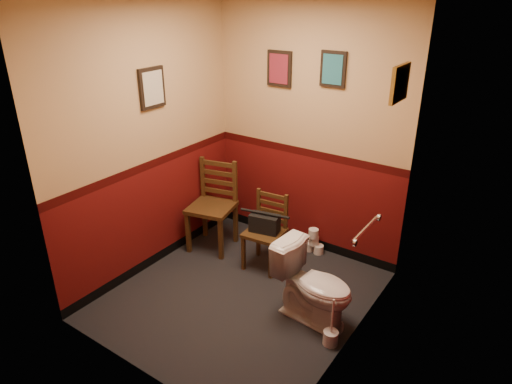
% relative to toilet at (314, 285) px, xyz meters
% --- Properties ---
extents(floor, '(2.20, 2.40, 0.00)m').
position_rel_toilet_xyz_m(floor, '(-0.72, -0.09, -0.35)').
color(floor, black).
rests_on(floor, ground).
extents(wall_back, '(2.20, 0.00, 2.70)m').
position_rel_toilet_xyz_m(wall_back, '(-0.72, 1.11, 1.00)').
color(wall_back, '#560D0D').
rests_on(wall_back, ground).
extents(wall_front, '(2.20, 0.00, 2.70)m').
position_rel_toilet_xyz_m(wall_front, '(-0.72, -1.29, 1.00)').
color(wall_front, '#560D0D').
rests_on(wall_front, ground).
extents(wall_left, '(0.00, 2.40, 2.70)m').
position_rel_toilet_xyz_m(wall_left, '(-1.82, -0.09, 1.00)').
color(wall_left, '#560D0D').
rests_on(wall_left, ground).
extents(wall_right, '(0.00, 2.40, 2.70)m').
position_rel_toilet_xyz_m(wall_right, '(0.38, -0.09, 1.00)').
color(wall_right, '#560D0D').
rests_on(wall_right, ground).
extents(grab_bar, '(0.05, 0.56, 0.06)m').
position_rel_toilet_xyz_m(grab_bar, '(0.35, 0.16, 0.60)').
color(grab_bar, silver).
rests_on(grab_bar, wall_right).
extents(framed_print_back_a, '(0.28, 0.04, 0.36)m').
position_rel_toilet_xyz_m(framed_print_back_a, '(-1.07, 1.09, 1.60)').
color(framed_print_back_a, black).
rests_on(framed_print_back_a, wall_back).
extents(framed_print_back_b, '(0.26, 0.04, 0.34)m').
position_rel_toilet_xyz_m(framed_print_back_b, '(-0.47, 1.09, 1.65)').
color(framed_print_back_b, black).
rests_on(framed_print_back_b, wall_back).
extents(framed_print_left, '(0.04, 0.30, 0.38)m').
position_rel_toilet_xyz_m(framed_print_left, '(-1.80, 0.01, 1.50)').
color(framed_print_left, black).
rests_on(framed_print_left, wall_left).
extents(framed_print_right, '(0.04, 0.34, 0.28)m').
position_rel_toilet_xyz_m(framed_print_right, '(0.36, 0.51, 1.70)').
color(framed_print_right, olive).
rests_on(framed_print_right, wall_right).
extents(toilet, '(0.75, 0.46, 0.71)m').
position_rel_toilet_xyz_m(toilet, '(0.00, 0.00, 0.00)').
color(toilet, white).
rests_on(toilet, floor).
extents(toilet_brush, '(0.13, 0.13, 0.45)m').
position_rel_toilet_xyz_m(toilet_brush, '(0.28, -0.20, -0.28)').
color(toilet_brush, silver).
rests_on(toilet_brush, floor).
extents(chair_left, '(0.56, 0.56, 0.99)m').
position_rel_toilet_xyz_m(chair_left, '(-1.53, 0.50, 0.14)').
color(chair_left, '#3F2813').
rests_on(chair_left, floor).
extents(chair_right, '(0.41, 0.41, 0.80)m').
position_rel_toilet_xyz_m(chair_right, '(-0.82, 0.49, 0.05)').
color(chair_right, '#3F2813').
rests_on(chair_right, floor).
extents(handbag, '(0.32, 0.21, 0.22)m').
position_rel_toilet_xyz_m(handbag, '(-0.82, 0.46, 0.16)').
color(handbag, black).
rests_on(handbag, chair_right).
extents(tp_stack, '(0.23, 0.14, 0.30)m').
position_rel_toilet_xyz_m(tp_stack, '(-0.52, 1.00, -0.23)').
color(tp_stack, silver).
rests_on(tp_stack, floor).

